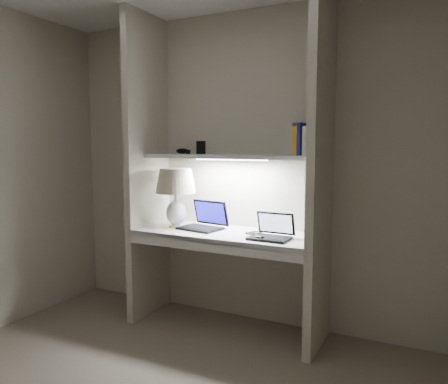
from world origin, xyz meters
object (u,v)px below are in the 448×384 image
Objects in this scene: laptop_main at (204,222)px; speaker at (265,223)px; table_lamp at (176,188)px; laptop_netbook at (272,233)px; book_row at (304,140)px.

laptop_main is 2.95× the size of speaker.
table_lamp is 1.64× the size of laptop_netbook.
book_row is (0.79, 0.07, 0.65)m from laptop_main.
laptop_main reaches higher than laptop_netbook.
laptop_main is at bearing -178.33° from speaker.
speaker is 0.53× the size of book_row.
speaker is (0.70, 0.19, -0.26)m from table_lamp.
book_row is at bearing 14.81° from laptop_main.
table_lamp reaches higher than laptop_netbook.
laptop_main is 0.49m from speaker.
laptop_main is 1.26× the size of laptop_netbook.
book_row is (0.32, -0.06, 0.64)m from speaker.
book_row reaches higher than laptop_netbook.
table_lamp is at bearing 178.60° from laptop_netbook.
speaker is at bearing 15.19° from table_lamp.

